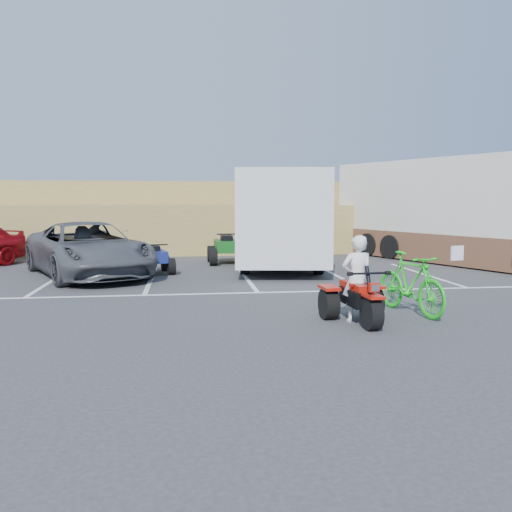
{
  "coord_description": "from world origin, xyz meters",
  "views": [
    {
      "loc": [
        -1.74,
        -10.42,
        2.26
      ],
      "look_at": [
        -0.17,
        1.43,
        1.0
      ],
      "focal_mm": 38.0,
      "sensor_mm": 36.0,
      "label": 1
    }
  ],
  "objects": [
    {
      "name": "quad_atv_blue",
      "position": [
        -2.68,
        6.21,
        0.0
      ],
      "size": [
        1.36,
        1.65,
        0.95
      ],
      "primitive_type": null,
      "rotation": [
        0.0,
        0.0,
        0.21
      ],
      "color": "navy",
      "rests_on": "ground"
    },
    {
      "name": "grey_pickup",
      "position": [
        -4.57,
        5.89,
        0.79
      ],
      "size": [
        4.8,
        6.3,
        1.59
      ],
      "primitive_type": "imported",
      "rotation": [
        0.0,
        0.0,
        0.43
      ],
      "color": "#4A4D52",
      "rests_on": "ground"
    },
    {
      "name": "ground",
      "position": [
        0.0,
        0.0,
        0.0
      ],
      "size": [
        100.0,
        100.0,
        0.0
      ],
      "primitive_type": "plane",
      "color": "#353537",
      "rests_on": "ground"
    },
    {
      "name": "parking_stripes",
      "position": [
        0.87,
        4.07,
        0.0
      ],
      "size": [
        28.0,
        5.16,
        0.01
      ],
      "color": "white",
      "rests_on": "ground"
    },
    {
      "name": "cargo_trailer",
      "position": [
        1.39,
        7.22,
        1.68
      ],
      "size": [
        3.57,
        6.97,
        3.11
      ],
      "rotation": [
        0.0,
        0.0,
        -0.14
      ],
      "color": "silver",
      "rests_on": "ground"
    },
    {
      "name": "red_trike_atv",
      "position": [
        1.41,
        -1.04,
        0.0
      ],
      "size": [
        1.27,
        1.64,
        1.01
      ],
      "primitive_type": null,
      "rotation": [
        0.0,
        0.0,
        0.07
      ],
      "color": "#AD1609",
      "rests_on": "ground"
    },
    {
      "name": "rv_motorhome",
      "position": [
        7.92,
        7.76,
        1.57
      ],
      "size": [
        6.38,
        10.24,
        3.62
      ],
      "rotation": [
        0.0,
        0.0,
        0.41
      ],
      "color": "silver",
      "rests_on": "ground"
    },
    {
      "name": "rider",
      "position": [
        1.4,
        -0.89,
        0.8
      ],
      "size": [
        0.61,
        0.42,
        1.61
      ],
      "primitive_type": "imported",
      "rotation": [
        0.0,
        0.0,
        3.21
      ],
      "color": "white",
      "rests_on": "ground"
    },
    {
      "name": "green_dirt_bike",
      "position": [
        2.67,
        -0.36,
        0.61
      ],
      "size": [
        1.07,
        2.11,
        1.22
      ],
      "primitive_type": "imported",
      "rotation": [
        0.0,
        0.0,
        0.26
      ],
      "color": "#14BF19",
      "rests_on": "ground"
    },
    {
      "name": "quad_atv_green",
      "position": [
        -0.28,
        8.46,
        0.0
      ],
      "size": [
        1.3,
        1.72,
        1.11
      ],
      "primitive_type": null,
      "rotation": [
        0.0,
        0.0,
        0.02
      ],
      "color": "#125017",
      "rests_on": "ground"
    },
    {
      "name": "grass_embankment",
      "position": [
        0.0,
        15.48,
        1.42
      ],
      "size": [
        40.0,
        8.5,
        3.1
      ],
      "color": "olive",
      "rests_on": "ground"
    }
  ]
}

